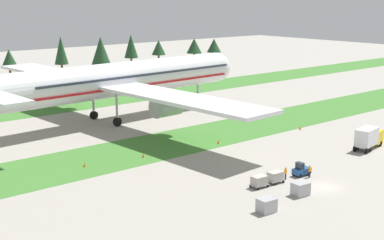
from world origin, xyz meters
name	(u,v)px	position (x,y,z in m)	size (l,w,h in m)	color
ground_plane	(323,187)	(0.00, 0.00, 0.00)	(400.00, 400.00, 0.00)	gray
grass_strip_near	(181,141)	(0.00, 29.71, 0.00)	(320.00, 14.45, 0.01)	#3D752D
grass_strip_far	(70,105)	(0.00, 70.60, 0.00)	(320.00, 14.45, 0.01)	#3D752D
airliner	(114,80)	(-0.69, 50.03, 8.26)	(64.06, 78.87, 23.03)	silver
baggage_tug	(301,170)	(1.28, 4.76, 0.81)	(2.67, 1.45, 1.97)	#1E4C8E
cargo_dolly_lead	(275,176)	(-3.74, 5.05, 0.92)	(2.28, 1.63, 1.55)	#A3A3A8
cargo_dolly_second	(259,181)	(-6.63, 5.23, 0.92)	(2.28, 1.63, 1.55)	#A3A3A8
catering_truck	(369,137)	(20.40, 6.49, 1.95)	(7.26, 3.54, 3.58)	yellow
ground_crew_marshaller	(310,171)	(1.61, 3.57, 0.95)	(0.53, 0.36, 1.74)	black
ground_crew_loader	(286,173)	(-1.58, 5.12, 0.95)	(0.40, 0.45, 1.74)	black
uld_container_0	(267,205)	(-11.95, -0.94, 0.82)	(2.00, 1.60, 1.64)	#A3A3A8
uld_container_1	(300,189)	(-4.70, 0.02, 0.82)	(2.00, 1.60, 1.65)	#A3A3A8
taxiway_marker_0	(85,165)	(-19.83, 27.47, 0.31)	(0.44, 0.44, 0.63)	orange
taxiway_marker_1	(300,128)	(21.98, 21.77, 0.34)	(0.44, 0.44, 0.69)	orange
taxiway_marker_2	(218,142)	(3.67, 24.31, 0.33)	(0.44, 0.44, 0.66)	orange
taxiway_marker_3	(143,155)	(-10.58, 25.87, 0.33)	(0.44, 0.44, 0.66)	orange
distant_tree_line	(7,57)	(2.83, 115.05, 6.88)	(172.07, 11.08, 12.21)	#4C3823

